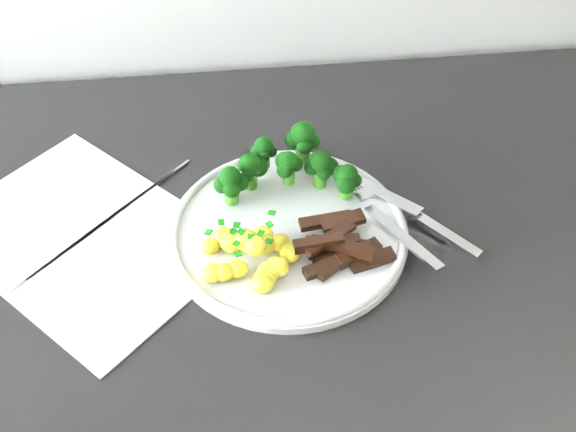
% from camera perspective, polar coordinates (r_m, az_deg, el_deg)
% --- Properties ---
extents(counter, '(2.34, 0.58, 0.88)m').
position_cam_1_polar(counter, '(1.12, -1.07, -16.40)').
color(counter, black).
rests_on(counter, ground).
extents(recipe_paper, '(0.35, 0.35, 0.00)m').
position_cam_1_polar(recipe_paper, '(0.78, -16.23, -1.66)').
color(recipe_paper, white).
rests_on(recipe_paper, counter).
extents(plate, '(0.26, 0.26, 0.01)m').
position_cam_1_polar(plate, '(0.74, -0.00, -1.22)').
color(plate, silver).
rests_on(plate, counter).
extents(broccoli, '(0.16, 0.10, 0.06)m').
position_cam_1_polar(broccoli, '(0.77, 0.00, 4.37)').
color(broccoli, '#326E19').
rests_on(broccoli, plate).
extents(potatoes, '(0.10, 0.09, 0.04)m').
position_cam_1_polar(potatoes, '(0.70, -2.97, -3.12)').
color(potatoes, yellow).
rests_on(potatoes, plate).
extents(beef_strips, '(0.10, 0.09, 0.03)m').
position_cam_1_polar(beef_strips, '(0.71, 4.25, -2.50)').
color(beef_strips, black).
rests_on(beef_strips, plate).
extents(fork, '(0.09, 0.16, 0.02)m').
position_cam_1_polar(fork, '(0.75, 8.17, -0.43)').
color(fork, silver).
rests_on(fork, plate).
extents(knife, '(0.13, 0.14, 0.02)m').
position_cam_1_polar(knife, '(0.76, 11.33, -0.57)').
color(knife, silver).
rests_on(knife, plate).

